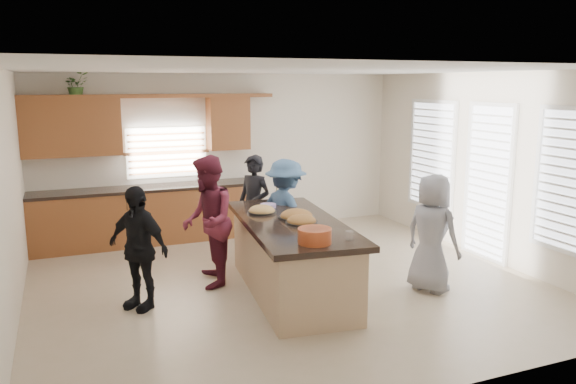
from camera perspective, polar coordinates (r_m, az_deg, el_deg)
name	(u,v)px	position (r m, az deg, el deg)	size (l,w,h in m)	color
floor	(286,283)	(7.62, -0.17, -9.24)	(6.50, 6.50, 0.00)	#C1AB90
room_shell	(286,142)	(7.19, -0.17, 5.14)	(6.52, 6.02, 2.81)	silver
back_cabinetry	(143,189)	(9.59, -14.56, 0.29)	(4.08, 0.66, 2.46)	brown
right_wall_glazing	(490,172)	(8.87, 19.86, 1.96)	(0.06, 4.00, 2.25)	white
island	(292,259)	(7.14, 0.36, -6.80)	(1.44, 2.81, 0.95)	tan
platter_front	(302,221)	(6.86, 1.39, -2.99)	(0.40, 0.40, 0.16)	black
platter_mid	(297,216)	(7.10, 0.87, -2.49)	(0.46, 0.46, 0.18)	black
platter_back	(262,211)	(7.41, -2.67, -1.94)	(0.38, 0.38, 0.16)	black
salad_bowl	(315,235)	(6.01, 2.73, -4.39)	(0.36, 0.36, 0.16)	#B84921
clear_cup	(349,236)	(6.16, 6.25, -4.43)	(0.09, 0.09, 0.10)	white
plate_stack	(268,206)	(7.73, -2.03, -1.40)	(0.22, 0.22, 0.05)	#B99AE1
flower_vase	(279,186)	(8.17, -0.92, 0.61)	(0.14, 0.14, 0.41)	silver
potted_plant	(76,85)	(9.45, -20.72, 10.12)	(0.37, 0.32, 0.41)	#3E6829
woman_left_back	(254,206)	(8.57, -3.48, -1.47)	(0.57, 0.38, 1.57)	black
woman_left_mid	(208,221)	(7.39, -8.16, -2.98)	(0.84, 0.65, 1.73)	maroon
woman_left_front	(138,248)	(6.83, -15.02, -5.49)	(0.87, 0.36, 1.48)	black
woman_right_back	(286,214)	(8.07, -0.22, -2.22)	(1.02, 0.59, 1.58)	#39587C
woman_right_front	(432,233)	(7.37, 14.42, -4.07)	(0.74, 0.48, 1.52)	gray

